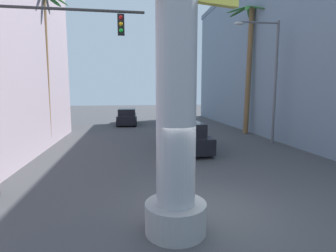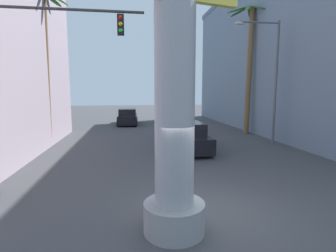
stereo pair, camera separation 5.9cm
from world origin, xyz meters
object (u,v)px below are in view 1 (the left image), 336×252
Objects in this scene: car_far at (127,117)px; street_lamp at (269,71)px; traffic_light_mast at (33,59)px; palm_tree_mid_right at (249,58)px; palm_tree_mid_left at (44,48)px; car_lead at (184,137)px; neon_sign_pole at (177,32)px.

street_lamp is at bearing -53.04° from car_far.
traffic_light_mast is 0.64× the size of palm_tree_mid_right.
traffic_light_mast is 0.68× the size of palm_tree_mid_left.
palm_tree_mid_left reaches higher than car_lead.
car_far is 0.53× the size of palm_tree_mid_left.
palm_tree_mid_left reaches higher than traffic_light_mast.
car_lead is (2.07, 8.50, -3.79)m from neon_sign_pole.
palm_tree_mid_right is at bearing 39.75° from car_lead.
neon_sign_pole is 2.20× the size of car_far.
street_lamp is 6.52m from car_lead.
street_lamp is 0.76× the size of palm_tree_mid_right.
car_far is at bearing 64.39° from palm_tree_mid_left.
car_lead is at bearing -75.00° from car_far.
car_far is 12.55m from palm_tree_mid_right.
car_far is at bearing 93.15° from neon_sign_pole.
car_far is at bearing 143.21° from palm_tree_mid_right.
car_far is 11.80m from palm_tree_mid_left.
traffic_light_mast is 6.87m from palm_tree_mid_left.
car_lead is 1.07× the size of car_far.
neon_sign_pole is 1.42× the size of street_lamp.
traffic_light_mast reaches higher than car_far.
car_lead is 9.55m from palm_tree_mid_left.
traffic_light_mast is at bearing -100.95° from car_far.
street_lamp is 1.45× the size of car_lead.
car_lead is (-5.28, -0.65, -3.76)m from street_lamp.
palm_tree_mid_right is at bearing 80.32° from street_lamp.
car_far is at bearing 79.05° from traffic_light_mast.
street_lamp reaches higher than traffic_light_mast.
street_lamp is 12.63m from traffic_light_mast.
palm_tree_mid_right reaches higher than car_far.
car_far is at bearing 126.96° from street_lamp.
car_lead is 0.53× the size of palm_tree_mid_right.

